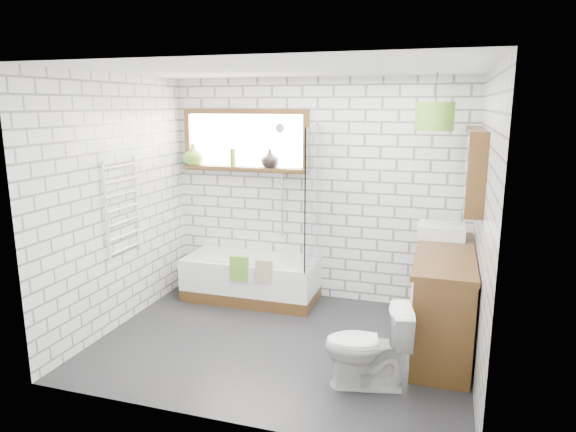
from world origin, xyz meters
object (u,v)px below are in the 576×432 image
(bathtub, at_px, (251,278))
(vanity, at_px, (444,299))
(basin, at_px, (441,231))
(toilet, at_px, (367,346))
(pendant, at_px, (435,116))

(bathtub, bearing_deg, vanity, -15.09)
(vanity, distance_m, basin, 0.73)
(basin, height_order, toilet, basin)
(bathtub, xyz_separation_m, pendant, (1.94, -0.21, 1.86))
(bathtub, bearing_deg, pendant, -6.16)
(bathtub, distance_m, basin, 2.19)
(vanity, relative_size, toilet, 2.34)
(bathtub, distance_m, toilet, 2.17)
(vanity, xyz_separation_m, toilet, (-0.56, -0.92, -0.12))
(vanity, xyz_separation_m, pendant, (-0.19, 0.36, 1.64))
(vanity, distance_m, toilet, 1.08)
(bathtub, bearing_deg, basin, -2.01)
(pendant, bearing_deg, basin, 47.40)
(bathtub, relative_size, vanity, 0.94)
(basin, bearing_deg, vanity, -83.16)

